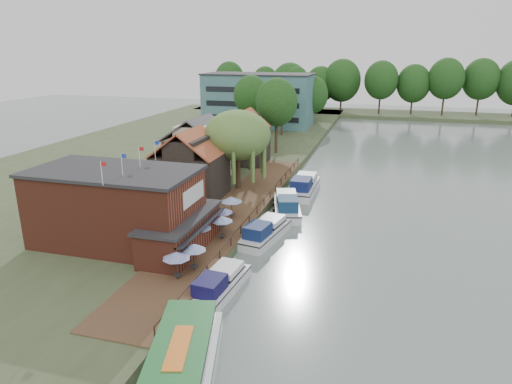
% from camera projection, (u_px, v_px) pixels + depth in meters
% --- Properties ---
extents(ground, '(260.00, 260.00, 0.00)m').
position_uv_depth(ground, '(283.00, 268.00, 41.07)').
color(ground, slate).
rests_on(ground, ground).
extents(land_bank, '(50.00, 140.00, 1.00)m').
position_uv_depth(land_bank, '(162.00, 157.00, 80.89)').
color(land_bank, '#384728').
rests_on(land_bank, ground).
extents(quay_deck, '(6.00, 50.00, 0.10)m').
position_uv_depth(quay_deck, '(234.00, 212.00, 52.02)').
color(quay_deck, '#47301E').
rests_on(quay_deck, land_bank).
extents(quay_rail, '(0.20, 49.00, 1.00)m').
position_uv_depth(quay_rail, '(258.00, 209.00, 51.64)').
color(quay_rail, black).
rests_on(quay_rail, land_bank).
extents(pub, '(20.00, 11.00, 7.30)m').
position_uv_depth(pub, '(135.00, 208.00, 42.44)').
color(pub, maroon).
rests_on(pub, land_bank).
extents(hotel_block, '(25.40, 12.40, 12.30)m').
position_uv_depth(hotel_block, '(259.00, 100.00, 108.85)').
color(hotel_block, '#38666B').
rests_on(hotel_block, land_bank).
extents(cottage_a, '(8.60, 7.60, 8.50)m').
position_uv_depth(cottage_a, '(190.00, 164.00, 56.27)').
color(cottage_a, black).
rests_on(cottage_a, land_bank).
extents(cottage_b, '(9.60, 8.60, 8.50)m').
position_uv_depth(cottage_b, '(200.00, 146.00, 66.22)').
color(cottage_b, beige).
rests_on(cottage_b, land_bank).
extents(cottage_c, '(7.60, 7.60, 8.50)m').
position_uv_depth(cottage_c, '(244.00, 137.00, 73.41)').
color(cottage_c, black).
rests_on(cottage_c, land_bank).
extents(willow, '(8.60, 8.60, 10.43)m').
position_uv_depth(willow, '(238.00, 150.00, 59.37)').
color(willow, '#476B2D').
rests_on(willow, land_bank).
extents(umbrella_0, '(2.27, 2.27, 2.38)m').
position_uv_depth(umbrella_0, '(177.00, 265.00, 36.48)').
color(umbrella_0, navy).
rests_on(umbrella_0, quay_deck).
extents(umbrella_1, '(2.13, 2.13, 2.38)m').
position_uv_depth(umbrella_1, '(194.00, 257.00, 37.96)').
color(umbrella_1, '#1A4091').
rests_on(umbrella_1, quay_deck).
extents(umbrella_2, '(2.41, 2.41, 2.38)m').
position_uv_depth(umbrella_2, '(199.00, 235.00, 42.49)').
color(umbrella_2, navy).
rests_on(umbrella_2, quay_deck).
extents(umbrella_3, '(2.12, 2.12, 2.38)m').
position_uv_depth(umbrella_3, '(222.00, 227.00, 44.24)').
color(umbrella_3, '#1A4093').
rests_on(umbrella_3, quay_deck).
extents(umbrella_4, '(2.28, 2.28, 2.38)m').
position_uv_depth(umbrella_4, '(222.00, 218.00, 46.61)').
color(umbrella_4, navy).
rests_on(umbrella_4, quay_deck).
extents(umbrella_5, '(2.40, 2.40, 2.38)m').
position_uv_depth(umbrella_5, '(232.00, 207.00, 49.88)').
color(umbrella_5, '#1B4795').
rests_on(umbrella_5, quay_deck).
extents(cruiser_0, '(3.65, 9.14, 2.12)m').
position_uv_depth(cruiser_0, '(219.00, 281.00, 36.53)').
color(cruiser_0, white).
rests_on(cruiser_0, ground).
extents(cruiser_1, '(4.61, 9.78, 2.26)m').
position_uv_depth(cruiser_1, '(265.00, 229.00, 46.86)').
color(cruiser_1, silver).
rests_on(cruiser_1, ground).
extents(cruiser_2, '(5.85, 10.70, 2.48)m').
position_uv_depth(cruiser_2, '(287.00, 203.00, 54.51)').
color(cruiser_2, silver).
rests_on(cruiser_2, ground).
extents(cruiser_3, '(3.56, 10.81, 2.65)m').
position_uv_depth(cruiser_3, '(304.00, 184.00, 61.76)').
color(cruiser_3, silver).
rests_on(cruiser_3, ground).
extents(tour_boat, '(7.28, 14.34, 3.01)m').
position_uv_depth(tour_boat, '(178.00, 377.00, 25.26)').
color(tour_boat, silver).
rests_on(tour_boat, ground).
extents(swan, '(0.44, 0.44, 0.44)m').
position_uv_depth(swan, '(204.00, 344.00, 30.18)').
color(swan, white).
rests_on(swan, ground).
extents(bank_tree_0, '(7.27, 7.27, 13.13)m').
position_uv_depth(bank_tree_0, '(276.00, 116.00, 79.71)').
color(bank_tree_0, '#143811').
rests_on(bank_tree_0, land_bank).
extents(bank_tree_1, '(6.80, 6.80, 13.01)m').
position_uv_depth(bank_tree_1, '(251.00, 109.00, 89.84)').
color(bank_tree_1, '#143811').
rests_on(bank_tree_1, land_bank).
extents(bank_tree_2, '(6.31, 6.31, 10.70)m').
position_uv_depth(bank_tree_2, '(282.00, 110.00, 96.63)').
color(bank_tree_2, '#143811').
rests_on(bank_tree_2, land_bank).
extents(bank_tree_3, '(7.98, 7.98, 11.53)m').
position_uv_depth(bank_tree_3, '(312.00, 100.00, 111.95)').
color(bank_tree_3, '#143811').
rests_on(bank_tree_3, land_bank).
extents(bank_tree_4, '(7.52, 7.52, 11.92)m').
position_uv_depth(bank_tree_4, '(306.00, 95.00, 122.11)').
color(bank_tree_4, '#143811').
rests_on(bank_tree_4, land_bank).
extents(bank_tree_5, '(6.16, 6.16, 13.08)m').
position_uv_depth(bank_tree_5, '(297.00, 90.00, 128.25)').
color(bank_tree_5, '#143811').
rests_on(bank_tree_5, land_bank).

